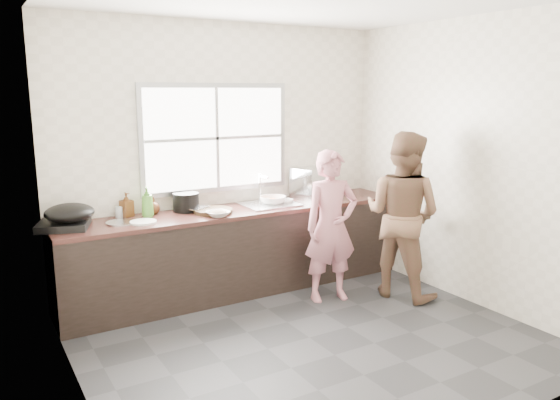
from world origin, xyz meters
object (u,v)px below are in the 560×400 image
black_pot (186,202)px  pot_lid_right (122,223)px  dish_rack (312,182)px  person_side (402,215)px  plate_food (143,222)px  glass_jar (119,212)px  bowl_held (286,201)px  bottle_green (147,202)px  bottle_brown_short (153,206)px  bowl_crabs (273,201)px  bowl_mince (218,214)px  burner (64,225)px  cutting_board (213,211)px  woman (331,231)px  bottle_brown_tall (127,206)px  wok (69,213)px  pot_lid_left (121,222)px

black_pot → pot_lid_right: size_ratio=1.02×
dish_rack → person_side: bearing=-94.0°
plate_food → glass_jar: bearing=110.7°
bowl_held → bottle_green: 1.46m
black_pot → bottle_brown_short: black_pot is taller
person_side → pot_lid_right: person_side is taller
bowl_held → glass_jar: size_ratio=1.75×
bottle_brown_short → pot_lid_right: bearing=-147.4°
bowl_crabs → black_pot: black_pot is taller
black_pot → bottle_green: size_ratio=0.86×
bowl_mince → burner: 1.35m
cutting_board → bowl_held: bearing=1.5°
bowl_crabs → black_pot: (-0.90, 0.15, 0.06)m
bowl_mince → bottle_brown_short: bottle_brown_short is taller
woman → bottle_brown_tall: bearing=164.3°
glass_jar → pot_lid_right: glass_jar is taller
dish_rack → bowl_mince: bearing=176.3°
bottle_brown_tall → pot_lid_right: bottle_brown_tall is taller
bowl_crabs → burner: 2.05m
bottle_brown_tall → burner: 0.62m
bowl_held → bottle_green: bearing=175.6°
wok → cutting_board: bearing=-2.7°
bottle_brown_tall → glass_jar: (-0.07, 0.00, -0.05)m
bowl_held → plate_food: (-1.55, -0.09, -0.02)m
person_side → bottle_brown_short: (-2.15, 1.13, 0.11)m
bowl_crabs → black_pot: 0.91m
bowl_held → pot_lid_right: bowl_held is taller
bottle_brown_short → glass_jar: 0.32m
black_pot → wok: size_ratio=0.61×
cutting_board → burner: bearing=175.6°
woman → burner: woman is taller
bowl_mince → bowl_held: 0.89m
bowl_crabs → glass_jar: glass_jar is taller
bottle_green → woman: bearing=-25.8°
bottle_brown_tall → bottle_green: bearing=-40.5°
cutting_board → glass_jar: size_ratio=3.65×
bowl_held → pot_lid_right: bearing=-179.8°
wok → dish_rack: 2.62m
dish_rack → pot_lid_right: dish_rack is taller
woman → bowl_mince: bearing=167.0°
person_side → glass_jar: bearing=44.2°
bottle_green → bottle_brown_tall: (-0.16, 0.14, -0.04)m
bowl_held → bowl_mince: bearing=-167.5°
woman → bowl_mince: size_ratio=6.53×
cutting_board → pot_lid_left: cutting_board is taller
bowl_crabs → dish_rack: size_ratio=0.50×
cutting_board → bottle_brown_tall: bottle_brown_tall is taller
bowl_crabs → bottle_green: bottle_green is taller
bottle_green → bottle_brown_short: (0.09, 0.12, -0.07)m
dish_rack → bottle_brown_tall: bearing=158.5°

